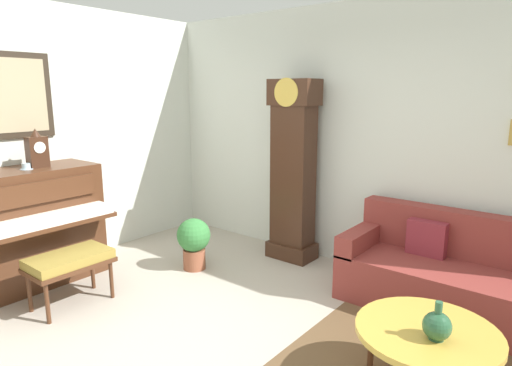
{
  "coord_description": "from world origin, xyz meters",
  "views": [
    {
      "loc": [
        2.07,
        -1.9,
        1.89
      ],
      "look_at": [
        -0.43,
        1.21,
        1.05
      ],
      "focal_mm": 30.62,
      "sensor_mm": 36.0,
      "label": 1
    }
  ],
  "objects_px": {
    "mantel_clock": "(37,150)",
    "potted_plant": "(194,240)",
    "teacup": "(26,167)",
    "piano": "(23,228)",
    "piano_bench": "(70,262)",
    "grandfather_clock": "(293,176)",
    "couch": "(456,277)",
    "green_jug": "(437,326)",
    "coffee_table": "(427,334)"
  },
  "relations": [
    {
      "from": "mantel_clock",
      "to": "potted_plant",
      "type": "xyz_separation_m",
      "value": [
        0.98,
        1.11,
        -1.01
      ]
    },
    {
      "from": "teacup",
      "to": "potted_plant",
      "type": "distance_m",
      "value": 1.78
    },
    {
      "from": "piano",
      "to": "piano_bench",
      "type": "height_order",
      "value": "piano"
    },
    {
      "from": "mantel_clock",
      "to": "grandfather_clock",
      "type": "bearing_deg",
      "value": 51.74
    },
    {
      "from": "grandfather_clock",
      "to": "mantel_clock",
      "type": "relative_size",
      "value": 5.34
    },
    {
      "from": "mantel_clock",
      "to": "teacup",
      "type": "height_order",
      "value": "mantel_clock"
    },
    {
      "from": "grandfather_clock",
      "to": "couch",
      "type": "relative_size",
      "value": 1.07
    },
    {
      "from": "teacup",
      "to": "potted_plant",
      "type": "xyz_separation_m",
      "value": [
        0.95,
        1.24,
        -0.86
      ]
    },
    {
      "from": "mantel_clock",
      "to": "green_jug",
      "type": "relative_size",
      "value": 1.58
    },
    {
      "from": "piano",
      "to": "green_jug",
      "type": "relative_size",
      "value": 6.0
    },
    {
      "from": "teacup",
      "to": "potted_plant",
      "type": "relative_size",
      "value": 0.21
    },
    {
      "from": "mantel_clock",
      "to": "teacup",
      "type": "xyz_separation_m",
      "value": [
        0.03,
        -0.13,
        -0.15
      ]
    },
    {
      "from": "mantel_clock",
      "to": "green_jug",
      "type": "bearing_deg",
      "value": 8.73
    },
    {
      "from": "teacup",
      "to": "potted_plant",
      "type": "bearing_deg",
      "value": 52.68
    },
    {
      "from": "piano_bench",
      "to": "grandfather_clock",
      "type": "bearing_deg",
      "value": 67.86
    },
    {
      "from": "green_jug",
      "to": "potted_plant",
      "type": "height_order",
      "value": "green_jug"
    },
    {
      "from": "coffee_table",
      "to": "couch",
      "type": "bearing_deg",
      "value": 96.89
    },
    {
      "from": "piano",
      "to": "couch",
      "type": "relative_size",
      "value": 0.76
    },
    {
      "from": "potted_plant",
      "to": "mantel_clock",
      "type": "bearing_deg",
      "value": -131.34
    },
    {
      "from": "coffee_table",
      "to": "potted_plant",
      "type": "xyz_separation_m",
      "value": [
        -2.61,
        0.47,
        -0.09
      ]
    },
    {
      "from": "couch",
      "to": "green_jug",
      "type": "relative_size",
      "value": 7.92
    },
    {
      "from": "piano_bench",
      "to": "coffee_table",
      "type": "bearing_deg",
      "value": 15.41
    },
    {
      "from": "piano_bench",
      "to": "teacup",
      "type": "relative_size",
      "value": 6.03
    },
    {
      "from": "grandfather_clock",
      "to": "teacup",
      "type": "distance_m",
      "value": 2.7
    },
    {
      "from": "mantel_clock",
      "to": "piano",
      "type": "bearing_deg",
      "value": -90.4
    },
    {
      "from": "piano_bench",
      "to": "green_jug",
      "type": "height_order",
      "value": "green_jug"
    },
    {
      "from": "teacup",
      "to": "green_jug",
      "type": "relative_size",
      "value": 0.48
    },
    {
      "from": "coffee_table",
      "to": "potted_plant",
      "type": "distance_m",
      "value": 2.65
    },
    {
      "from": "couch",
      "to": "grandfather_clock",
      "type": "bearing_deg",
      "value": 175.21
    },
    {
      "from": "piano",
      "to": "grandfather_clock",
      "type": "xyz_separation_m",
      "value": [
        1.62,
        2.26,
        0.38
      ]
    },
    {
      "from": "piano_bench",
      "to": "teacup",
      "type": "height_order",
      "value": "teacup"
    },
    {
      "from": "piano",
      "to": "coffee_table",
      "type": "bearing_deg",
      "value": 13.42
    },
    {
      "from": "potted_plant",
      "to": "grandfather_clock",
      "type": "bearing_deg",
      "value": 55.76
    },
    {
      "from": "piano",
      "to": "potted_plant",
      "type": "height_order",
      "value": "piano"
    },
    {
      "from": "coffee_table",
      "to": "green_jug",
      "type": "relative_size",
      "value": 3.67
    },
    {
      "from": "piano_bench",
      "to": "teacup",
      "type": "distance_m",
      "value": 1.04
    },
    {
      "from": "grandfather_clock",
      "to": "coffee_table",
      "type": "xyz_separation_m",
      "value": [
        1.97,
        -1.41,
        -0.55
      ]
    },
    {
      "from": "grandfather_clock",
      "to": "coffee_table",
      "type": "relative_size",
      "value": 2.31
    },
    {
      "from": "teacup",
      "to": "potted_plant",
      "type": "height_order",
      "value": "teacup"
    },
    {
      "from": "grandfather_clock",
      "to": "potted_plant",
      "type": "bearing_deg",
      "value": -124.24
    },
    {
      "from": "grandfather_clock",
      "to": "green_jug",
      "type": "relative_size",
      "value": 8.46
    },
    {
      "from": "piano_bench",
      "to": "potted_plant",
      "type": "xyz_separation_m",
      "value": [
        0.25,
        1.26,
        -0.08
      ]
    },
    {
      "from": "mantel_clock",
      "to": "potted_plant",
      "type": "distance_m",
      "value": 1.79
    },
    {
      "from": "piano",
      "to": "teacup",
      "type": "xyz_separation_m",
      "value": [
        0.03,
        0.08,
        0.6
      ]
    },
    {
      "from": "teacup",
      "to": "couch",
      "type": "bearing_deg",
      "value": 30.79
    },
    {
      "from": "couch",
      "to": "piano_bench",
      "type": "bearing_deg",
      "value": -143.01
    },
    {
      "from": "piano_bench",
      "to": "teacup",
      "type": "bearing_deg",
      "value": 178.79
    },
    {
      "from": "piano",
      "to": "green_jug",
      "type": "bearing_deg",
      "value": 11.94
    },
    {
      "from": "couch",
      "to": "teacup",
      "type": "bearing_deg",
      "value": -149.21
    },
    {
      "from": "teacup",
      "to": "green_jug",
      "type": "height_order",
      "value": "teacup"
    }
  ]
}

